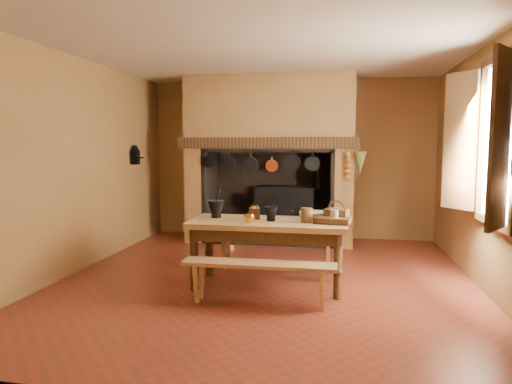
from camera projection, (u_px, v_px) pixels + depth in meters
floor at (266, 279)px, 5.64m from camera, size 5.50×5.50×0.00m
ceiling at (267, 47)px, 5.35m from camera, size 5.50×5.50×0.00m
back_wall at (290, 159)px, 8.19m from camera, size 5.00×0.02×2.80m
wall_left at (77, 165)px, 5.94m from camera, size 0.02×5.50×2.80m
wall_right at (489, 168)px, 5.05m from camera, size 0.02×5.50×2.80m
wall_front at (197, 187)px, 2.81m from camera, size 5.00×0.02×2.80m
chimney_breast at (270, 136)px, 7.77m from camera, size 2.95×0.96×2.80m
iron_range at (286, 212)px, 7.99m from camera, size 1.12×0.55×1.60m
hearth_pans at (227, 234)px, 7.99m from camera, size 0.51×0.62×0.20m
hanging_pans at (263, 163)px, 7.33m from camera, size 1.92×0.29×0.27m
onion_string at (348, 166)px, 7.08m from camera, size 0.12×0.10×0.46m
herb_bunch at (360, 163)px, 7.04m from camera, size 0.20×0.20×0.35m
window at (487, 141)px, 4.66m from camera, size 0.39×1.75×1.76m
wall_coffee_mill at (135, 154)px, 7.43m from camera, size 0.23×0.16×0.31m
work_table at (268, 231)px, 5.30m from camera, size 1.81×0.80×0.78m
bench_front at (259, 273)px, 4.72m from camera, size 1.60×0.28×0.45m
bench_back at (276, 245)px, 6.00m from camera, size 1.67×0.29×0.47m
mortar_large at (216, 208)px, 5.50m from camera, size 0.21×0.21×0.35m
mortar_small at (271, 213)px, 5.26m from camera, size 0.17×0.17×0.28m
coffee_grinder at (255, 213)px, 5.40m from camera, size 0.18×0.15×0.20m
brass_mug_a at (252, 218)px, 5.21m from camera, size 0.09×0.09×0.09m
brass_mug_b at (303, 214)px, 5.50m from camera, size 0.09×0.09×0.09m
mixing_bowl at (313, 215)px, 5.46m from camera, size 0.38×0.38×0.08m
stoneware_crock at (307, 215)px, 5.16m from camera, size 0.15×0.15×0.17m
glass_jar at (334, 217)px, 5.06m from camera, size 0.10×0.10×0.16m
wicker_basket at (337, 214)px, 5.22m from camera, size 0.30×0.25×0.25m
wooden_tray at (332, 220)px, 5.12m from camera, size 0.43×0.34×0.07m
brass_cup at (249, 218)px, 5.16m from camera, size 0.13×0.13×0.10m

